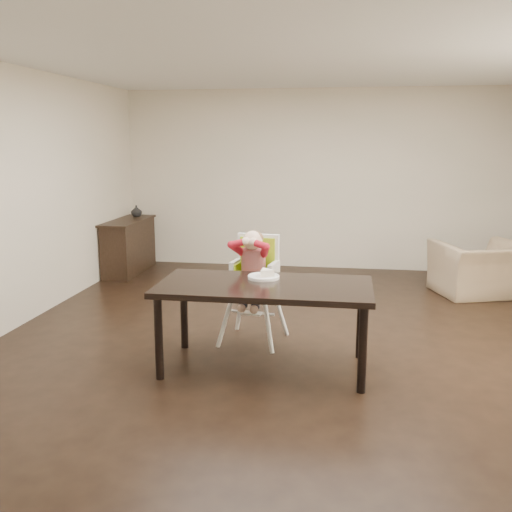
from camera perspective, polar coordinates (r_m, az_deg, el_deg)
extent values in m
plane|color=black|center=(5.58, 4.47, -8.86)|extent=(7.00, 7.00, 0.00)
cube|color=beige|center=(8.75, 6.48, 7.56)|extent=(6.00, 0.02, 2.70)
cube|color=beige|center=(1.86, -3.72, -6.95)|extent=(6.00, 0.02, 2.70)
cube|color=beige|center=(6.26, -23.99, 5.11)|extent=(0.02, 7.00, 2.70)
cube|color=white|center=(5.29, 4.95, 19.73)|extent=(6.00, 7.00, 0.02)
cube|color=black|center=(4.82, 0.86, -3.09)|extent=(1.80, 0.90, 0.05)
cylinder|color=black|center=(4.77, -9.70, -8.14)|extent=(0.07, 0.07, 0.70)
cylinder|color=black|center=(4.53, 10.61, -9.21)|extent=(0.07, 0.07, 0.70)
cylinder|color=black|center=(5.44, -7.21, -5.58)|extent=(0.07, 0.07, 0.70)
cylinder|color=black|center=(5.23, 10.42, -6.37)|extent=(0.07, 0.07, 0.70)
cylinder|color=white|center=(5.47, -3.02, -6.04)|extent=(0.05, 0.05, 0.58)
cylinder|color=white|center=(5.34, 1.19, -6.46)|extent=(0.05, 0.05, 0.58)
cylinder|color=white|center=(5.84, -1.57, -4.88)|extent=(0.05, 0.05, 0.58)
cylinder|color=white|center=(5.73, 2.38, -5.23)|extent=(0.05, 0.05, 0.58)
cube|color=white|center=(5.51, -0.26, -2.74)|extent=(0.47, 0.43, 0.05)
cube|color=#95BC18|center=(5.50, -0.26, -2.37)|extent=(0.38, 0.36, 0.03)
cube|color=white|center=(5.61, 0.25, 0.02)|extent=(0.42, 0.11, 0.44)
cube|color=#95BC18|center=(5.58, 0.15, -0.14)|extent=(0.35, 0.07, 0.40)
cube|color=black|center=(5.53, -0.76, -0.26)|extent=(0.06, 0.19, 0.02)
cube|color=black|center=(5.49, 0.58, -0.34)|extent=(0.06, 0.19, 0.02)
cylinder|color=#A91D13|center=(5.47, -0.26, -0.78)|extent=(0.27, 0.27, 0.28)
sphere|color=beige|center=(5.40, -0.33, 1.55)|extent=(0.21, 0.21, 0.19)
ellipsoid|color=brown|center=(5.43, -0.24, 1.81)|extent=(0.22, 0.21, 0.14)
sphere|color=beige|center=(5.32, -1.03, 1.45)|extent=(0.09, 0.09, 0.08)
sphere|color=beige|center=(5.30, -0.29, 1.41)|extent=(0.09, 0.09, 0.08)
cylinder|color=white|center=(5.00, 0.77, -2.14)|extent=(0.28, 0.28, 0.02)
torus|color=white|center=(4.99, 0.77, -2.01)|extent=(0.28, 0.28, 0.01)
imported|color=tan|center=(7.74, 21.49, -0.40)|extent=(1.19, 0.96, 0.90)
cube|color=black|center=(8.67, -12.60, 0.86)|extent=(0.40, 1.20, 0.76)
cube|color=black|center=(8.61, -12.72, 3.45)|extent=(0.44, 1.26, 0.03)
imported|color=#99999E|center=(8.94, -11.87, 4.41)|extent=(0.20, 0.21, 0.17)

